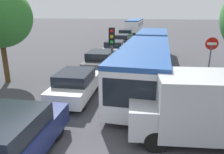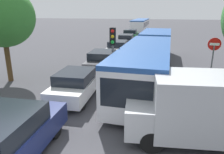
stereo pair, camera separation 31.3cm
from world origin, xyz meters
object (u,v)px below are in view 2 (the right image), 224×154
Objects in this scene: articulated_bus at (151,53)px; tree_left_mid at (3,18)px; queued_car_silver at (118,48)px; queued_car_graphite at (102,61)px; queued_car_navy at (6,138)px; queued_car_green at (130,35)px; traffic_light at (113,45)px; white_van at (209,107)px; queued_car_white at (76,84)px; no_entry_sign at (213,55)px; queued_car_black at (126,40)px; city_bus_rear at (140,25)px.

articulated_bus is 2.91× the size of tree_left_mid.
queued_car_silver is (-3.39, 5.38, -0.68)m from articulated_bus.
queued_car_navy is at bearing 177.78° from queued_car_graphite.
queued_car_green is 20.85m from traffic_light.
queued_car_white is at bearing -30.91° from white_van.
no_entry_sign is 12.15m from tree_left_mid.
articulated_bus is 11.78m from queued_car_black.
white_van is at bearing -164.90° from queued_car_black.
traffic_light is (1.91, -20.69, 1.73)m from queued_car_green.
queued_car_white is 6.31m from white_van.
city_bus_rear is at bearing 81.67° from tree_left_mid.
queued_car_green is at bearing 0.34° from queued_car_silver.
no_entry_sign is (7.04, 8.26, 1.10)m from queued_car_navy.
queued_car_silver is 1.01× the size of queued_car_black.
traffic_light is 0.60× the size of tree_left_mid.
city_bus_rear is 33.33m from traffic_light.
white_van reaches higher than queued_car_silver.
articulated_bus is at bearing -88.95° from queued_car_graphite.
white_van is 6.05m from traffic_light.
city_bus_rear is at bearing -1.22° from queued_car_silver.
tree_left_mid is at bearing -82.86° from no_entry_sign.
tree_left_mid is (-11.90, -1.49, 1.93)m from no_entry_sign.
traffic_light reaches higher than no_entry_sign.
no_entry_sign reaches higher than city_bus_rear.
articulated_bus reaches higher than white_van.
articulated_bus reaches higher than queued_car_graphite.
city_bus_rear is 24.05m from queued_car_silver.
traffic_light is (1.52, -9.22, 1.77)m from queued_car_silver.
queued_car_navy is 10.91m from no_entry_sign.
queued_car_green is at bearing -165.17° from articulated_bus.
city_bus_rear is 2.69× the size of queued_car_silver.
queued_car_white is 16.62m from queued_car_black.
queued_car_white is 1.20× the size of traffic_light.
traffic_light is (1.65, -15.07, 1.78)m from queued_car_black.
queued_car_navy is 1.59× the size of no_entry_sign.
city_bus_rear reaches higher than queued_car_graphite.
articulated_bus is at bearing -171.65° from city_bus_rear.
no_entry_sign reaches higher than queued_car_navy.
white_van is (5.80, -19.29, 0.52)m from queued_car_black.
queued_car_navy is at bearing 178.29° from queued_car_black.
traffic_light is 6.67m from tree_left_mid.
queued_car_graphite is (0.12, -29.58, -0.66)m from city_bus_rear.
city_bus_rear is at bearing -86.97° from white_van.
queued_car_green is (-0.34, 17.00, 0.03)m from queued_car_graphite.
no_entry_sign is (1.21, 5.88, 0.64)m from white_van.
tree_left_mid is at bearing 165.67° from queued_car_green.
white_van is (6.07, -24.91, 0.47)m from queued_car_green.
city_bus_rear is 2.51× the size of queued_car_navy.
queued_car_black is at bearing 178.37° from traffic_light.
tree_left_mid is at bearing 123.66° from queued_car_graphite.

